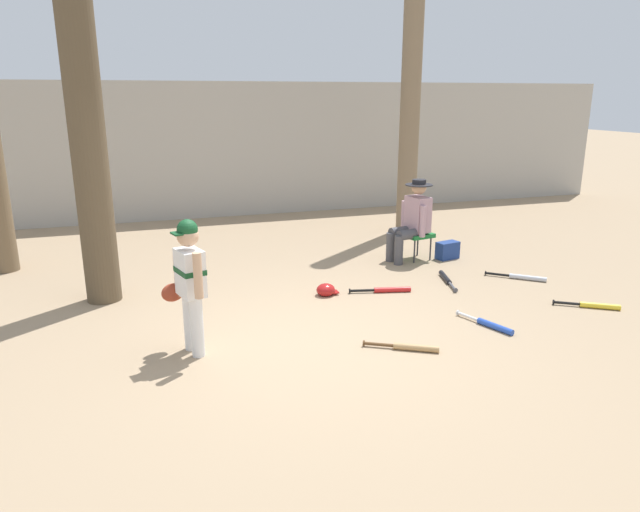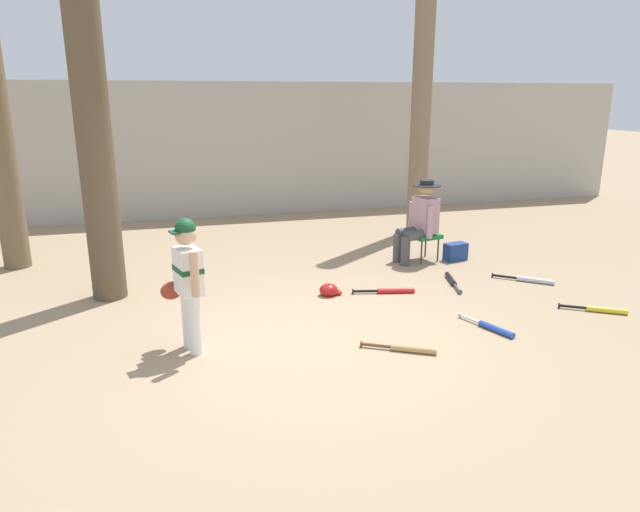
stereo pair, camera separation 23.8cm
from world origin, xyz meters
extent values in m
plane|color=#9E8466|center=(0.00, 0.00, 0.00)|extent=(60.00, 60.00, 0.00)
cube|color=#ADA89E|center=(0.00, 6.57, 1.32)|extent=(18.00, 0.36, 2.64)
cylinder|color=brown|center=(-2.01, 1.94, 2.38)|extent=(0.40, 0.40, 4.77)
cone|color=brown|center=(-2.01, 1.94, 0.00)|extent=(0.64, 0.64, 0.24)
cylinder|color=#7F6B51|center=(3.06, 4.12, 2.81)|extent=(0.34, 0.34, 5.63)
cone|color=#7F6B51|center=(3.06, 4.12, 0.00)|extent=(0.55, 0.55, 0.21)
cylinder|color=white|center=(-1.11, 0.03, 0.29)|extent=(0.12, 0.12, 0.58)
cylinder|color=white|center=(-1.16, 0.20, 0.29)|extent=(0.12, 0.12, 0.58)
cube|color=white|center=(-1.14, 0.12, 0.80)|extent=(0.27, 0.34, 0.44)
cube|color=#144723|center=(-1.14, 0.12, 0.82)|extent=(0.29, 0.35, 0.05)
sphere|color=tan|center=(-1.14, 0.12, 1.15)|extent=(0.20, 0.20, 0.20)
sphere|color=#144723|center=(-1.14, 0.12, 1.21)|extent=(0.19, 0.19, 0.19)
cube|color=#144723|center=(-1.22, 0.09, 1.19)|extent=(0.13, 0.16, 0.02)
cylinder|color=tan|center=(-1.09, -0.12, 0.84)|extent=(0.10, 0.10, 0.42)
cylinder|color=tan|center=(-1.23, 0.31, 0.72)|extent=(0.10, 0.10, 0.40)
ellipsoid|color=#933823|center=(-1.30, 0.31, 0.56)|extent=(0.24, 0.18, 0.18)
cube|color=#196B2D|center=(2.38, 2.38, 0.38)|extent=(0.47, 0.47, 0.06)
cylinder|color=#333338|center=(2.26, 2.20, 0.19)|extent=(0.02, 0.02, 0.38)
cylinder|color=#333338|center=(2.20, 2.50, 0.19)|extent=(0.02, 0.02, 0.38)
cylinder|color=#333338|center=(2.55, 2.26, 0.19)|extent=(0.02, 0.02, 0.38)
cylinder|color=#333338|center=(2.49, 2.56, 0.19)|extent=(0.02, 0.02, 0.38)
cylinder|color=#47474C|center=(2.00, 2.20, 0.21)|extent=(0.13, 0.13, 0.43)
cylinder|color=#47474C|center=(1.96, 2.40, 0.21)|extent=(0.13, 0.13, 0.43)
cylinder|color=#47474C|center=(2.20, 2.24, 0.43)|extent=(0.42, 0.22, 0.15)
cylinder|color=#47474C|center=(2.16, 2.44, 0.43)|extent=(0.42, 0.22, 0.15)
cube|color=#B28C99|center=(2.38, 2.38, 0.69)|extent=(0.31, 0.40, 0.52)
cylinder|color=#B28C99|center=(2.34, 2.15, 0.63)|extent=(0.11, 0.11, 0.46)
cylinder|color=#B28C99|center=(2.25, 2.58, 0.63)|extent=(0.11, 0.11, 0.46)
sphere|color=tan|center=(2.38, 2.38, 1.09)|extent=(0.22, 0.22, 0.22)
cylinder|color=#232328|center=(2.38, 2.38, 1.12)|extent=(0.40, 0.40, 0.02)
cylinder|color=#232328|center=(2.38, 2.38, 1.16)|extent=(0.20, 0.20, 0.09)
cube|color=navy|center=(2.84, 2.25, 0.13)|extent=(0.37, 0.25, 0.26)
cone|color=brown|center=(-3.38, 3.65, 0.00)|extent=(0.48, 0.48, 0.22)
cylinder|color=black|center=(2.28, 1.35, 0.03)|extent=(0.18, 0.45, 0.07)
cylinder|color=#4C4C51|center=(2.19, 1.00, 0.03)|extent=(0.11, 0.29, 0.03)
cylinder|color=#4C4C51|center=(2.15, 0.85, 0.03)|extent=(0.06, 0.03, 0.06)
cylinder|color=tan|center=(0.89, -0.51, 0.03)|extent=(0.41, 0.27, 0.07)
cylinder|color=brown|center=(0.58, -0.33, 0.03)|extent=(0.27, 0.17, 0.03)
cylinder|color=brown|center=(0.45, -0.26, 0.03)|extent=(0.04, 0.06, 0.06)
cylinder|color=#B7BCC6|center=(3.33, 1.00, 0.03)|extent=(0.40, 0.36, 0.07)
cylinder|color=black|center=(3.03, 1.25, 0.03)|extent=(0.26, 0.23, 0.03)
cylinder|color=black|center=(2.91, 1.36, 0.03)|extent=(0.05, 0.05, 0.06)
cylinder|color=#2347AD|center=(1.93, -0.30, 0.03)|extent=(0.20, 0.42, 0.07)
cylinder|color=silver|center=(1.81, 0.04, 0.03)|extent=(0.12, 0.28, 0.03)
cylinder|color=silver|center=(1.77, 0.17, 0.03)|extent=(0.06, 0.03, 0.06)
cylinder|color=yellow|center=(3.44, -0.15, 0.03)|extent=(0.40, 0.29, 0.07)
cylinder|color=black|center=(3.14, 0.04, 0.03)|extent=(0.26, 0.18, 0.03)
cylinder|color=black|center=(3.02, 0.12, 0.03)|extent=(0.04, 0.06, 0.06)
cylinder|color=red|center=(1.40, 1.11, 0.03)|extent=(0.46, 0.17, 0.07)
cylinder|color=black|center=(1.03, 1.20, 0.03)|extent=(0.31, 0.10, 0.03)
cylinder|color=black|center=(0.88, 1.24, 0.03)|extent=(0.03, 0.06, 0.06)
ellipsoid|color=#A81919|center=(0.57, 1.27, 0.07)|extent=(0.23, 0.21, 0.16)
cube|color=#A81919|center=(0.68, 1.27, 0.03)|extent=(0.10, 0.12, 0.02)
camera|label=1|loc=(-1.55, -5.03, 2.38)|focal=32.07mm
camera|label=2|loc=(-1.32, -5.10, 2.38)|focal=32.07mm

